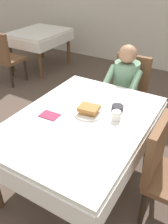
% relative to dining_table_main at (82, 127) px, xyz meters
% --- Properties ---
extents(ground_plane, '(14.00, 14.00, 0.00)m').
position_rel_dining_table_main_xyz_m(ground_plane, '(0.00, 0.00, -0.65)').
color(ground_plane, brown).
extents(dining_table_main, '(1.12, 1.52, 0.74)m').
position_rel_dining_table_main_xyz_m(dining_table_main, '(0.00, 0.00, 0.00)').
color(dining_table_main, white).
rests_on(dining_table_main, ground).
extents(chair_diner, '(0.44, 0.45, 0.93)m').
position_rel_dining_table_main_xyz_m(chair_diner, '(-0.01, 1.17, -0.12)').
color(chair_diner, brown).
rests_on(chair_diner, ground).
extents(diner_person, '(0.40, 0.43, 1.12)m').
position_rel_dining_table_main_xyz_m(diner_person, '(-0.01, 1.01, 0.02)').
color(diner_person, gray).
rests_on(diner_person, ground).
extents(chair_right_side, '(0.45, 0.44, 0.93)m').
position_rel_dining_table_main_xyz_m(chair_right_side, '(0.77, 0.00, -0.12)').
color(chair_right_side, brown).
rests_on(chair_right_side, ground).
extents(plate_breakfast, '(0.28, 0.28, 0.02)m').
position_rel_dining_table_main_xyz_m(plate_breakfast, '(0.01, 0.11, 0.10)').
color(plate_breakfast, white).
rests_on(plate_breakfast, dining_table_main).
extents(breakfast_stack, '(0.19, 0.17, 0.06)m').
position_rel_dining_table_main_xyz_m(breakfast_stack, '(0.02, 0.10, 0.14)').
color(breakfast_stack, '#A36B33').
rests_on(breakfast_stack, plate_breakfast).
extents(cup_coffee, '(0.11, 0.08, 0.08)m').
position_rel_dining_table_main_xyz_m(cup_coffee, '(0.27, 0.14, 0.13)').
color(cup_coffee, white).
rests_on(cup_coffee, dining_table_main).
extents(bowl_butter, '(0.11, 0.11, 0.04)m').
position_rel_dining_table_main_xyz_m(bowl_butter, '(0.21, 0.29, 0.11)').
color(bowl_butter, black).
rests_on(bowl_butter, dining_table_main).
extents(fork_left_of_plate, '(0.02, 0.18, 0.00)m').
position_rel_dining_table_main_xyz_m(fork_left_of_plate, '(-0.18, 0.09, 0.09)').
color(fork_left_of_plate, silver).
rests_on(fork_left_of_plate, dining_table_main).
extents(knife_right_of_plate, '(0.03, 0.20, 0.00)m').
position_rel_dining_table_main_xyz_m(knife_right_of_plate, '(0.20, 0.09, 0.09)').
color(knife_right_of_plate, silver).
rests_on(knife_right_of_plate, dining_table_main).
extents(spoon_near_edge, '(0.15, 0.04, 0.00)m').
position_rel_dining_table_main_xyz_m(spoon_near_edge, '(0.03, -0.23, 0.09)').
color(spoon_near_edge, silver).
rests_on(spoon_near_edge, dining_table_main).
extents(napkin_folded, '(0.18, 0.13, 0.01)m').
position_rel_dining_table_main_xyz_m(napkin_folded, '(-0.26, -0.11, 0.09)').
color(napkin_folded, '#8C2D4C').
rests_on(napkin_folded, dining_table_main).
extents(background_table_far, '(0.92, 1.12, 0.74)m').
position_rel_dining_table_main_xyz_m(background_table_far, '(-2.32, 2.21, -0.03)').
color(background_table_far, white).
rests_on(background_table_far, ground).
extents(background_chair_empty, '(0.44, 0.45, 0.93)m').
position_rel_dining_table_main_xyz_m(background_chair_empty, '(-2.32, 1.26, -0.12)').
color(background_chair_empty, brown).
rests_on(background_chair_empty, ground).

